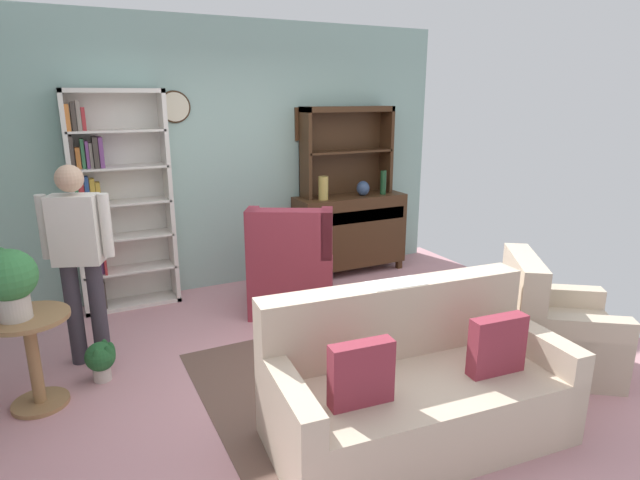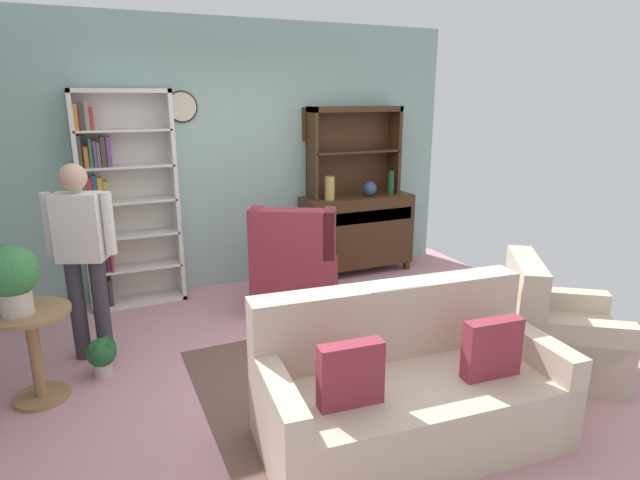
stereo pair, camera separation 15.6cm
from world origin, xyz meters
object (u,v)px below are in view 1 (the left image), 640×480
bookshelf (114,204)px  vase_tall (323,188)px  potted_plant_large (9,279)px  armchair_floral (553,332)px  bottle_wine (383,182)px  couch_floral (414,388)px  plant_stand (32,351)px  vase_round (363,188)px  person_reading (79,252)px  sideboard_hutch (346,139)px  potted_plant_small (101,358)px  sideboard (350,230)px  wingback_chair (292,273)px

bookshelf → vase_tall: bookshelf is taller
potted_plant_large → armchair_floral: bearing=-17.8°
bottle_wine → potted_plant_large: size_ratio=0.60×
bookshelf → couch_floral: size_ratio=1.12×
plant_stand → potted_plant_large: 0.52m
vase_tall → bottle_wine: (0.78, -0.01, 0.01)m
vase_round → person_reading: 3.19m
person_reading → sideboard_hutch: bearing=21.0°
vase_round → potted_plant_small: 3.36m
sideboard_hutch → person_reading: sideboard_hutch is taller
vase_tall → armchair_floral: 2.79m
bottle_wine → person_reading: size_ratio=0.18×
sideboard → armchair_floral: (0.26, -2.69, -0.22)m
vase_round → potted_plant_large: potted_plant_large is taller
vase_tall → wingback_chair: vase_tall is taller
bottle_wine → potted_plant_large: 4.00m
vase_round → bottle_wine: size_ratio=0.61×
vase_tall → vase_round: size_ratio=1.53×
sideboard → potted_plant_small: sideboard is taller
plant_stand → person_reading: 0.79m
sideboard → plant_stand: sideboard is taller
bottle_wine → vase_tall: bearing=179.3°
sideboard_hutch → potted_plant_small: sideboard_hutch is taller
vase_round → bookshelf: bearing=176.7°
bottle_wine → armchair_floral: (-0.13, -2.60, -0.77)m
potted_plant_small → person_reading: 0.81m
sideboard → armchair_floral: sideboard is taller
sideboard_hutch → armchair_floral: sideboard_hutch is taller
armchair_floral → plant_stand: bearing=161.6°
wingback_chair → potted_plant_large: 2.43m
sideboard_hutch → sideboard: bearing=-90.0°
armchair_floral → plant_stand: (-3.54, 1.18, 0.12)m
potted_plant_small → bookshelf: bearing=77.4°
vase_round → wingback_chair: (-1.21, -0.71, -0.62)m
vase_tall → potted_plant_large: size_ratio=0.56×
bookshelf → vase_tall: 2.16m
vase_round → potted_plant_small: size_ratio=0.57×
sideboard_hutch → couch_floral: 3.46m
couch_floral → potted_plant_small: bearing=137.5°
vase_tall → couch_floral: (-0.80, -2.81, -0.74)m
wingback_chair → potted_plant_small: 1.88m
person_reading → potted_plant_large: bearing=-129.0°
vase_tall → wingback_chair: (-0.69, -0.70, -0.67)m
person_reading → bookshelf: bearing=71.2°
vase_round → plant_stand: vase_round is taller
wingback_chair → person_reading: 1.92m
armchair_floral → plant_stand: armchair_floral is taller
bookshelf → sideboard_hutch: (2.54, 0.02, 0.52)m
bottle_wine → wingback_chair: bearing=-154.9°
bottle_wine → couch_floral: size_ratio=0.15×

